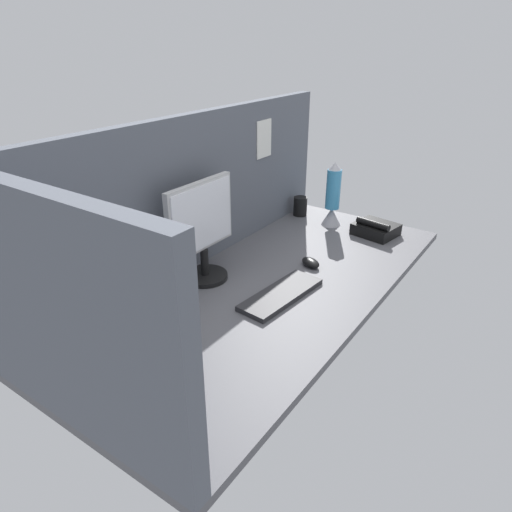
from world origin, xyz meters
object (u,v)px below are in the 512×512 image
at_px(monitor, 202,229).
at_px(desk_phone, 375,229).
at_px(mouse, 311,263).
at_px(mug_black_travel, 300,206).
at_px(lava_lamp, 333,199).
at_px(keyboard, 281,294).

relative_size(monitor, desk_phone, 1.85).
height_order(mouse, desk_phone, desk_phone).
bearing_deg(mouse, mug_black_travel, 57.79).
distance_m(mug_black_travel, desk_phone, 0.44).
bearing_deg(mug_black_travel, lava_lamp, -98.47).
height_order(keyboard, lava_lamp, lava_lamp).
bearing_deg(mouse, monitor, 161.61).
distance_m(keyboard, mug_black_travel, 0.88).
bearing_deg(mouse, lava_lamp, 40.31).
relative_size(lava_lamp, desk_phone, 1.51).
height_order(mouse, mug_black_travel, mug_black_travel).
bearing_deg(monitor, lava_lamp, -11.36).
bearing_deg(lava_lamp, mug_black_travel, 81.53).
bearing_deg(mug_black_travel, desk_phone, -93.77).
xyz_separation_m(keyboard, mouse, (0.29, 0.03, 0.01)).
bearing_deg(mug_black_travel, mouse, -146.07).
relative_size(monitor, mug_black_travel, 3.92).
distance_m(monitor, mouse, 0.49).
distance_m(lava_lamp, desk_phone, 0.26).
bearing_deg(mug_black_travel, keyboard, -154.88).
relative_size(mouse, mug_black_travel, 0.94).
xyz_separation_m(monitor, keyboard, (0.05, -0.34, -0.20)).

